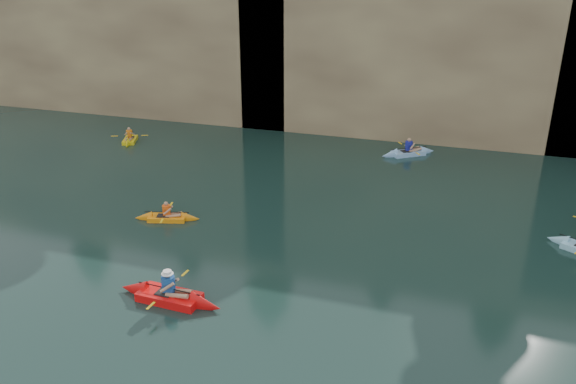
% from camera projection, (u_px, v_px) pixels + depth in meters
% --- Properties ---
extents(ground, '(160.00, 160.00, 0.00)m').
position_uv_depth(ground, '(280.00, 347.00, 16.44)').
color(ground, black).
rests_on(ground, ground).
extents(cliff, '(70.00, 16.00, 12.00)m').
position_uv_depth(cliff, '(413.00, 28.00, 40.54)').
color(cliff, tan).
rests_on(cliff, ground).
extents(cliff_slab_west, '(26.00, 2.40, 10.56)m').
position_uv_depth(cliff_slab_west, '(117.00, 40.00, 40.04)').
color(cliff_slab_west, tan).
rests_on(cliff_slab_west, ground).
extents(cliff_slab_center, '(24.00, 2.40, 11.40)m').
position_uv_depth(cliff_slab_center, '(433.00, 48.00, 33.57)').
color(cliff_slab_center, tan).
rests_on(cliff_slab_center, ground).
extents(sea_cave_west, '(4.50, 1.00, 4.00)m').
position_uv_depth(sea_cave_west, '(141.00, 89.00, 40.14)').
color(sea_cave_west, black).
rests_on(sea_cave_west, ground).
extents(sea_cave_center, '(3.50, 1.00, 3.20)m').
position_uv_depth(sea_cave_center, '(331.00, 110.00, 36.28)').
color(sea_cave_center, black).
rests_on(sea_cave_center, ground).
extents(sea_cave_east, '(5.00, 1.00, 4.50)m').
position_uv_depth(sea_cave_east, '(569.00, 117.00, 32.02)').
color(sea_cave_east, black).
rests_on(sea_cave_east, ground).
extents(main_kayaker, '(3.80, 2.54, 1.41)m').
position_uv_depth(main_kayaker, '(169.00, 296.00, 18.61)').
color(main_kayaker, red).
rests_on(main_kayaker, ground).
extents(kayaker_orange, '(2.93, 2.11, 1.08)m').
position_uv_depth(kayaker_orange, '(167.00, 217.00, 24.46)').
color(kayaker_orange, orange).
rests_on(kayaker_orange, ground).
extents(kayaker_yellow, '(2.14, 2.86, 1.15)m').
position_uv_depth(kayaker_yellow, '(130.00, 140.00, 35.13)').
color(kayaker_yellow, yellow).
rests_on(kayaker_yellow, ground).
extents(kayaker_ltblue_mid, '(3.20, 2.60, 1.29)m').
position_uv_depth(kayaker_ltblue_mid, '(408.00, 153.00, 32.68)').
color(kayaker_ltblue_mid, '#8BBAE8').
rests_on(kayaker_ltblue_mid, ground).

